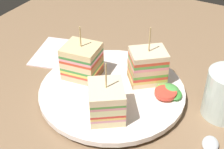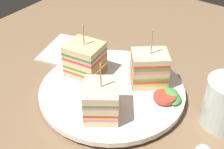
% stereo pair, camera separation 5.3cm
% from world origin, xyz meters
% --- Properties ---
extents(ground_plane, '(0.97, 0.82, 0.02)m').
position_xyz_m(ground_plane, '(0.00, 0.00, -0.01)').
color(ground_plane, '#856749').
extents(plate, '(0.26, 0.26, 0.02)m').
position_xyz_m(plate, '(0.00, 0.00, 0.01)').
color(plate, white).
rests_on(plate, ground_plane).
extents(sandwich_wedge_0, '(0.08, 0.08, 0.10)m').
position_xyz_m(sandwich_wedge_0, '(-0.06, -0.02, 0.04)').
color(sandwich_wedge_0, beige).
rests_on(sandwich_wedge_0, plate).
extents(sandwich_wedge_1, '(0.08, 0.08, 0.11)m').
position_xyz_m(sandwich_wedge_1, '(0.05, -0.04, 0.05)').
color(sandwich_wedge_1, beige).
rests_on(sandwich_wedge_1, plate).
extents(sandwich_wedge_2, '(0.06, 0.07, 0.10)m').
position_xyz_m(sandwich_wedge_2, '(0.01, 0.07, 0.05)').
color(sandwich_wedge_2, '#E2B389').
rests_on(sandwich_wedge_2, plate).
extents(salad_garnish, '(0.05, 0.06, 0.01)m').
position_xyz_m(salad_garnish, '(0.03, -0.09, 0.02)').
color(salad_garnish, '#5DAC44').
rests_on(salad_garnish, plate).
extents(napkin, '(0.14, 0.14, 0.01)m').
position_xyz_m(napkin, '(0.07, 0.16, 0.00)').
color(napkin, silver).
rests_on(napkin, ground_plane).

